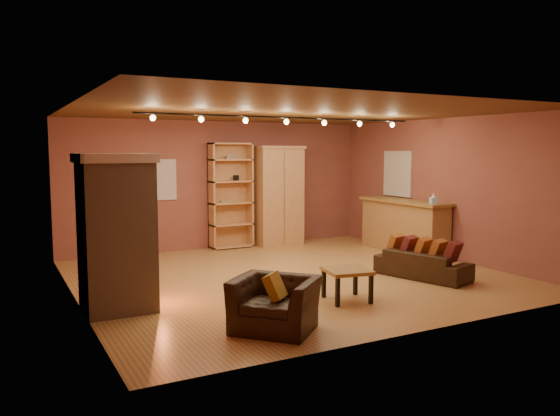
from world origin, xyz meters
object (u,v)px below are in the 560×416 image
bookcase (230,195)px  loveseat (423,258)px  fireplace (117,232)px  bar_counter (404,226)px  coffee_table (347,274)px  armchair (275,295)px  armoire (278,195)px

bookcase → loveseat: bookcase is taller
fireplace → bar_counter: (6.24, 1.45, -0.49)m
coffee_table → bar_counter: bearing=38.2°
armchair → bookcase: bearing=120.0°
bookcase → loveseat: (1.74, -4.27, -0.85)m
bookcase → loveseat: 4.68m
fireplace → bookcase: (3.21, 3.73, 0.12)m
fireplace → armchair: size_ratio=1.85×
loveseat → bookcase: bearing=5.7°
fireplace → armoire: armoire is taller
bookcase → loveseat: size_ratio=1.41×
armoire → armchair: (-2.86, -5.32, -0.71)m
coffee_table → armoire: bearing=73.9°
fireplace → coffee_table: bearing=-20.2°
loveseat → coffee_table: bearing=89.6°
armoire → coffee_table: size_ratio=3.17×
fireplace → armchair: (1.49, -1.76, -0.63)m
bookcase → armoire: bookcase is taller
bookcase → armchair: bearing=-107.5°
loveseat → coffee_table: size_ratio=2.32×
armoire → bookcase: bearing=171.7°
armoire → loveseat: size_ratio=1.37×
loveseat → coffee_table: (-1.95, -0.56, 0.06)m
fireplace → bar_counter: 6.43m
bookcase → armoire: 1.14m
bar_counter → armchair: size_ratio=2.05×
bar_counter → loveseat: bearing=-123.0°
armoire → armchair: armoire is taller
loveseat → armchair: bearing=92.8°
loveseat → armchair: armchair is taller
armchair → fireplace: bearing=177.7°
loveseat → armchair: size_ratio=1.45×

